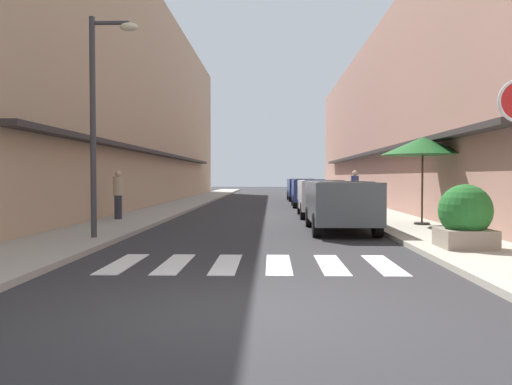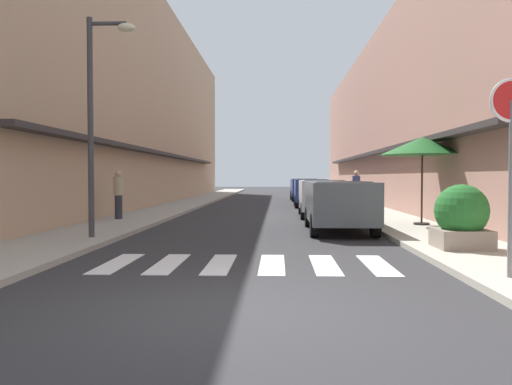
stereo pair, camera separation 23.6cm
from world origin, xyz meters
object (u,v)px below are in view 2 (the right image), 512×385
object	(u,v)px
parked_car_near	(339,200)
parked_car_mid	(322,194)
round_street_sign	(512,125)
parked_car_far	(311,190)
cafe_umbrella	(422,146)
parked_car_distant	(305,187)
street_lamp	(98,103)
pedestrian_walking_near	(356,189)
planter_corner	(462,218)
pedestrian_walking_far	(118,193)

from	to	relation	value
parked_car_near	parked_car_mid	size ratio (longest dim) A/B	1.04
round_street_sign	parked_car_near	bearing A→B (deg)	102.77
parked_car_near	parked_car_far	distance (m)	12.32
parked_car_far	cafe_umbrella	distance (m)	11.64
parked_car_near	parked_car_mid	distance (m)	5.53
parked_car_distant	street_lamp	xyz separation A→B (m)	(-6.14, -21.83, 2.46)
round_street_sign	pedestrian_walking_near	distance (m)	14.90
round_street_sign	pedestrian_walking_near	xyz separation A→B (m)	(-0.00, 14.85, -1.31)
street_lamp	cafe_umbrella	size ratio (longest dim) A/B	1.98
parked_car_distant	round_street_sign	size ratio (longest dim) A/B	1.40
planter_corner	parked_car_near	bearing A→B (deg)	116.32
round_street_sign	planter_corner	xyz separation A→B (m)	(0.40, 3.12, -1.60)
parked_car_mid	planter_corner	bearing A→B (deg)	-78.07
planter_corner	pedestrian_walking_far	world-z (taller)	pedestrian_walking_far
pedestrian_walking_near	parked_car_far	bearing A→B (deg)	-115.49
parked_car_mid	pedestrian_walking_near	xyz separation A→B (m)	(1.64, 2.06, 0.13)
round_street_sign	parked_car_distant	bearing A→B (deg)	93.54
parked_car_near	planter_corner	size ratio (longest dim) A/B	3.26
planter_corner	pedestrian_walking_far	size ratio (longest dim) A/B	0.78
street_lamp	planter_corner	distance (m)	8.74
parked_car_near	pedestrian_walking_near	distance (m)	7.77
parked_car_far	pedestrian_walking_far	distance (m)	11.99
parked_car_near	pedestrian_walking_far	bearing A→B (deg)	158.88
parked_car_distant	parked_car_far	bearing A→B (deg)	-90.00
parked_car_mid	street_lamp	distance (m)	10.44
parked_car_far	parked_car_distant	xyz separation A→B (m)	(0.00, 6.97, 0.00)
parked_car_near	pedestrian_walking_near	bearing A→B (deg)	77.79
parked_car_distant	pedestrian_walking_far	xyz separation A→B (m)	(-7.35, -16.45, 0.10)
parked_car_mid	round_street_sign	size ratio (longest dim) A/B	1.43
street_lamp	pedestrian_walking_near	xyz separation A→B (m)	(7.78, 10.14, -2.34)
pedestrian_walking_near	street_lamp	bearing A→B (deg)	7.81
cafe_umbrella	street_lamp	bearing A→B (deg)	-157.52
parked_car_near	parked_car_distant	bearing A→B (deg)	90.00
parked_car_near	parked_car_far	bearing A→B (deg)	90.00
parked_car_mid	pedestrian_walking_near	bearing A→B (deg)	51.44
parked_car_near	parked_car_distant	distance (m)	19.29
parked_car_far	parked_car_mid	bearing A→B (deg)	-90.00
parked_car_distant	planter_corner	world-z (taller)	parked_car_distant
planter_corner	parked_car_distant	bearing A→B (deg)	94.98
parked_car_distant	planter_corner	size ratio (longest dim) A/B	3.08
planter_corner	pedestrian_walking_far	bearing A→B (deg)	143.43
round_street_sign	pedestrian_walking_near	world-z (taller)	round_street_sign
parked_car_far	pedestrian_walking_far	world-z (taller)	pedestrian_walking_far
parked_car_near	parked_car_distant	xyz separation A→B (m)	(-0.00, 19.29, -0.00)
parked_car_distant	street_lamp	world-z (taller)	street_lamp
parked_car_distant	pedestrian_walking_near	distance (m)	11.81
parked_car_near	street_lamp	distance (m)	7.09
street_lamp	cafe_umbrella	bearing A→B (deg)	22.48
parked_car_distant	round_street_sign	xyz separation A→B (m)	(1.64, -26.54, 1.43)
parked_car_near	parked_car_mid	xyz separation A→B (m)	(-0.00, 5.53, -0.00)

